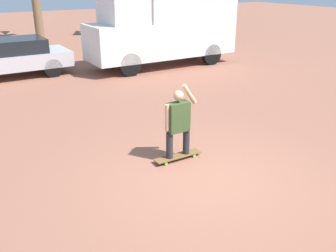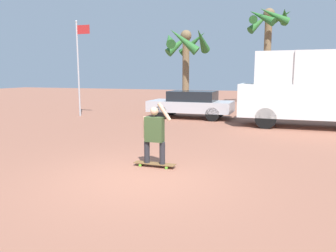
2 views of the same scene
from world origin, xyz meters
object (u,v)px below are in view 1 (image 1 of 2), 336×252
person_skateboarder (178,120)px  parked_car_silver (11,57)px  skateboard (178,156)px  camper_van (165,24)px

person_skateboarder → parked_car_silver: (-1.58, 9.23, -0.11)m
skateboard → person_skateboarder: (-0.00, -0.00, 0.81)m
person_skateboarder → camper_van: (4.43, 7.84, 0.88)m
person_skateboarder → parked_car_silver: bearing=99.7°
camper_van → parked_car_silver: 6.25m
skateboard → parked_car_silver: 9.39m
camper_van → parked_car_silver: bearing=167.0°
skateboard → person_skateboarder: bearing=-180.0°
parked_car_silver → camper_van: bearing=-13.0°
person_skateboarder → camper_van: camper_van is taller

